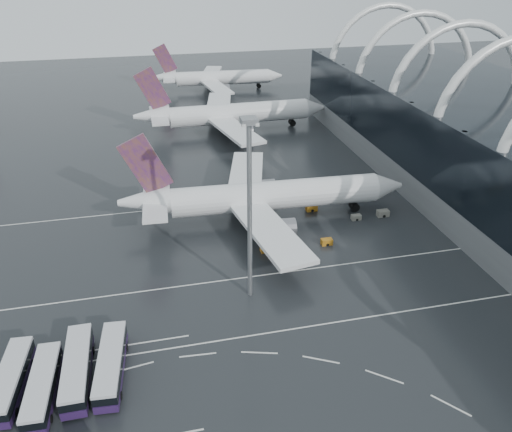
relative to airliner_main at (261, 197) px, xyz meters
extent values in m
plane|color=black|center=(-8.17, -31.32, -4.88)|extent=(420.00, 420.00, 0.00)
torus|color=white|center=(49.83, -3.32, 13.12)|extent=(33.80, 1.80, 33.80)
torus|color=white|center=(49.83, 15.68, 13.12)|extent=(33.80, 1.80, 33.80)
torus|color=white|center=(49.83, 34.68, 13.12)|extent=(33.80, 1.80, 33.80)
torus|color=white|center=(49.83, 53.68, 13.12)|extent=(33.80, 1.80, 33.80)
cube|color=silver|center=(-8.17, -33.32, -4.87)|extent=(120.00, 0.25, 0.01)
cube|color=silver|center=(-8.17, -19.32, -4.87)|extent=(120.00, 0.25, 0.01)
cube|color=silver|center=(-8.17, 8.68, -4.87)|extent=(120.00, 0.25, 0.01)
cube|color=silver|center=(-32.17, -31.32, -4.87)|extent=(28.00, 0.25, 0.01)
cylinder|color=white|center=(2.93, -0.13, 0.18)|extent=(41.61, 7.63, 5.75)
cone|color=white|center=(26.57, -1.22, 0.18)|extent=(6.20, 6.01, 5.75)
cone|color=white|center=(-22.69, 1.04, 1.17)|extent=(10.16, 6.19, 5.75)
cube|color=#451A70|center=(-21.70, 0.99, 8.50)|extent=(9.56, 1.03, 12.18)
cube|color=white|center=(-20.71, 0.95, 1.17)|extent=(5.27, 18.02, 0.50)
cube|color=white|center=(-1.60, -12.33, -0.42)|extent=(10.88, 25.58, 0.79)
cube|color=white|center=(-0.47, 12.42, -0.42)|extent=(12.97, 25.73, 0.79)
cylinder|color=slate|center=(1.53, -9.00, -2.20)|extent=(5.60, 3.62, 3.37)
cylinder|color=slate|center=(2.35, 8.82, -2.20)|extent=(5.60, 3.62, 3.37)
cube|color=black|center=(-1.03, 0.05, -3.79)|extent=(12.17, 6.88, 2.18)
cylinder|color=white|center=(6.58, 55.20, 0.30)|extent=(40.99, 6.26, 5.89)
cone|color=white|center=(30.10, 55.41, 0.30)|extent=(6.15, 5.94, 5.89)
cone|color=white|center=(-18.97, 54.97, 1.32)|extent=(10.21, 5.98, 5.89)
cube|color=#451A70|center=(-17.95, 54.98, 8.83)|extent=(9.79, 0.70, 12.48)
cube|color=white|center=(-16.94, 54.99, 1.32)|extent=(4.73, 18.32, 0.51)
cube|color=white|center=(2.63, 42.47, -0.31)|extent=(12.44, 26.32, 0.81)
cube|color=white|center=(2.40, 67.86, -0.31)|extent=(12.02, 26.29, 0.81)
cylinder|color=slate|center=(5.65, 46.05, -2.13)|extent=(5.62, 3.50, 3.45)
cylinder|color=slate|center=(5.48, 64.33, -2.13)|extent=(5.62, 3.50, 3.45)
cube|color=black|center=(2.52, 55.16, -3.76)|extent=(12.24, 6.61, 2.23)
cylinder|color=white|center=(9.69, 103.26, -0.29)|extent=(35.19, 7.46, 5.21)
cone|color=white|center=(29.80, 101.96, -0.29)|extent=(5.72, 5.55, 5.21)
cone|color=white|center=(-12.22, 104.68, 0.60)|extent=(9.30, 5.78, 5.21)
cube|color=#451A70|center=(-11.32, 104.62, 7.25)|extent=(8.67, 1.10, 11.04)
cube|color=white|center=(-10.43, 104.57, 0.60)|extent=(5.08, 16.40, 0.45)
cube|color=white|center=(5.38, 92.29, -0.83)|extent=(9.46, 23.13, 0.72)
cube|color=white|center=(6.83, 114.70, -0.83)|extent=(12.13, 23.32, 0.72)
cylinder|color=slate|center=(8.27, 95.25, -2.45)|extent=(5.13, 3.37, 3.05)
cylinder|color=slate|center=(9.31, 111.39, -2.45)|extent=(5.13, 3.37, 3.05)
cube|color=black|center=(6.10, 103.50, -3.89)|extent=(11.13, 6.43, 1.98)
cube|color=#291544|center=(-40.50, -36.30, -4.01)|extent=(3.72, 12.69, 1.06)
cube|color=black|center=(-40.50, -36.30, -2.85)|extent=(3.76, 12.45, 1.25)
cube|color=silver|center=(-40.50, -36.30, -2.01)|extent=(3.72, 12.69, 0.43)
cylinder|color=black|center=(-39.46, -40.40, -4.39)|extent=(0.41, 0.99, 0.96)
cylinder|color=black|center=(-38.86, -32.41, -4.39)|extent=(0.41, 0.99, 0.96)
cylinder|color=black|center=(-41.54, -32.21, -4.39)|extent=(0.41, 0.99, 0.96)
cube|color=#291544|center=(-36.55, -38.27, -4.01)|extent=(3.27, 12.63, 1.06)
cube|color=black|center=(-36.55, -38.27, -2.85)|extent=(3.32, 12.38, 1.25)
cube|color=silver|center=(-36.55, -38.27, -2.01)|extent=(3.27, 12.63, 0.43)
cylinder|color=black|center=(-35.37, -42.33, -4.39)|extent=(0.37, 0.98, 0.96)
cylinder|color=black|center=(-38.05, -42.23, -4.39)|extent=(0.37, 0.98, 0.96)
cylinder|color=black|center=(-35.06, -34.32, -4.39)|extent=(0.37, 0.98, 0.96)
cylinder|color=black|center=(-37.74, -34.21, -4.39)|extent=(0.37, 0.98, 0.96)
cube|color=#291544|center=(-32.66, -36.20, -3.95)|extent=(3.03, 13.43, 1.14)
cube|color=black|center=(-32.66, -36.20, -2.71)|extent=(3.09, 13.17, 1.34)
cube|color=silver|center=(-32.66, -36.20, -1.80)|extent=(3.03, 13.43, 0.46)
cylinder|color=black|center=(-31.24, -40.50, -4.36)|extent=(0.36, 1.03, 1.03)
cylinder|color=black|center=(-34.11, -40.49, -4.36)|extent=(0.36, 1.03, 1.03)
cylinder|color=black|center=(-31.22, -31.90, -4.36)|extent=(0.36, 1.03, 1.03)
cylinder|color=black|center=(-34.09, -31.90, -4.36)|extent=(0.36, 1.03, 1.03)
cube|color=#291544|center=(-28.53, -36.38, -3.97)|extent=(4.00, 13.29, 1.11)
cube|color=black|center=(-28.53, -36.38, -2.76)|extent=(4.04, 13.03, 1.31)
cube|color=silver|center=(-28.53, -36.38, -1.88)|extent=(4.00, 13.29, 0.45)
cylinder|color=black|center=(-27.49, -40.67, -4.37)|extent=(0.43, 1.03, 1.01)
cylinder|color=black|center=(-30.28, -40.44, -4.37)|extent=(0.43, 1.03, 1.01)
cylinder|color=black|center=(-26.79, -32.32, -4.37)|extent=(0.43, 1.03, 1.01)
cylinder|color=black|center=(-29.58, -32.09, -4.37)|extent=(0.43, 1.03, 1.01)
cylinder|color=gray|center=(-7.58, -23.88, 9.22)|extent=(0.70, 0.70, 28.19)
cube|color=gray|center=(-7.58, -23.88, 23.61)|extent=(2.21, 2.21, 0.81)
cube|color=white|center=(-7.58, -23.88, 23.31)|extent=(2.01, 2.01, 0.40)
cube|color=#AF6E17|center=(9.47, -12.40, -4.31)|extent=(2.06, 1.22, 1.12)
cube|color=slate|center=(18.57, -4.74, -4.35)|extent=(1.94, 1.15, 1.06)
cube|color=#AF6E17|center=(-1.87, -12.19, -4.22)|extent=(2.39, 1.41, 1.30)
cube|color=slate|center=(24.50, -4.55, -4.22)|extent=(2.39, 1.41, 1.30)
cube|color=#AF6E17|center=(11.04, 1.03, -4.25)|extent=(2.30, 1.36, 1.25)
camera|label=1|loc=(-20.98, -86.23, 43.96)|focal=35.00mm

